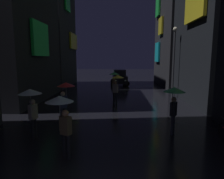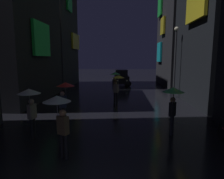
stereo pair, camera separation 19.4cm
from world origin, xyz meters
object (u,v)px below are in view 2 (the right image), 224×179
pedestrian_midstreet_left_green (173,98)px  pedestrian_midstreet_centre_clear (30,100)px  pedestrian_foreground_right_red (65,91)px  pedestrian_far_right_green (115,77)px  streetlamp_right_far (175,54)px  pedestrian_near_crossing_yellow (118,81)px  pedestrian_foreground_left_clear (59,109)px  car_distant (121,78)px

pedestrian_midstreet_left_green → pedestrian_midstreet_centre_clear: 5.83m
pedestrian_midstreet_left_green → pedestrian_foreground_right_red: 5.20m
pedestrian_far_right_green → streetlamp_right_far: streetlamp_right_far is taller
pedestrian_near_crossing_yellow → pedestrian_far_right_green: bearing=95.1°
pedestrian_near_crossing_yellow → streetlamp_right_far: 5.84m
pedestrian_midstreet_centre_clear → pedestrian_foreground_left_clear: bearing=-41.9°
pedestrian_foreground_right_red → pedestrian_far_right_green: 7.99m
pedestrian_midstreet_centre_clear → streetlamp_right_far: (8.07, 9.40, 1.96)m
streetlamp_right_far → pedestrian_near_crossing_yellow: bearing=-149.2°
pedestrian_midstreet_left_green → pedestrian_foreground_right_red: size_ratio=1.00×
pedestrian_foreground_right_red → pedestrian_midstreet_centre_clear: (-0.80, -2.09, 0.00)m
pedestrian_foreground_right_red → pedestrian_midstreet_centre_clear: bearing=-110.8°
pedestrian_foreground_left_clear → streetlamp_right_far: size_ratio=0.36×
pedestrian_foreground_left_clear → pedestrian_midstreet_centre_clear: size_ratio=1.00×
pedestrian_foreground_right_red → car_distant: bearing=79.7°
pedestrian_near_crossing_yellow → pedestrian_foreground_right_red: same height
pedestrian_midstreet_left_green → pedestrian_near_crossing_yellow: (-2.45, 5.92, 0.00)m
pedestrian_foreground_left_clear → pedestrian_foreground_right_red: size_ratio=1.00×
pedestrian_midstreet_centre_clear → car_distant: bearing=78.3°
pedestrian_far_right_green → car_distant: size_ratio=0.50×
pedestrian_far_right_green → pedestrian_midstreet_centre_clear: same height
pedestrian_near_crossing_yellow → pedestrian_foreground_left_clear: size_ratio=1.00×
car_distant → streetlamp_right_far: size_ratio=0.72×
pedestrian_midstreet_left_green → pedestrian_foreground_right_red: (-5.00, 1.42, 0.00)m
pedestrian_near_crossing_yellow → car_distant: size_ratio=0.50×
car_distant → pedestrian_midstreet_left_green: bearing=-82.4°
pedestrian_midstreet_left_green → pedestrian_foreground_left_clear: same height
pedestrian_near_crossing_yellow → streetlamp_right_far: (4.73, 2.81, 1.96)m
pedestrian_foreground_right_red → pedestrian_foreground_left_clear: bearing=-76.6°
pedestrian_midstreet_left_green → pedestrian_foreground_right_red: bearing=164.1°
pedestrian_near_crossing_yellow → pedestrian_midstreet_left_green: bearing=-67.5°
pedestrian_midstreet_centre_clear → pedestrian_far_right_green: bearing=72.6°
car_distant → streetlamp_right_far: bearing=-60.4°
car_distant → pedestrian_near_crossing_yellow: bearing=-91.2°
pedestrian_foreground_right_red → pedestrian_near_crossing_yellow: bearing=60.5°
pedestrian_near_crossing_yellow → pedestrian_foreground_left_clear: bearing=-101.9°
pedestrian_foreground_left_clear → pedestrian_far_right_green: bearing=82.8°
pedestrian_far_right_green → streetlamp_right_far: (5.01, -0.36, 1.96)m
pedestrian_midstreet_left_green → pedestrian_near_crossing_yellow: size_ratio=1.00×
pedestrian_far_right_green → pedestrian_midstreet_left_green: bearing=-73.2°
pedestrian_foreground_left_clear → pedestrian_midstreet_centre_clear: bearing=138.1°
streetlamp_right_far → pedestrian_foreground_right_red: bearing=-134.9°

